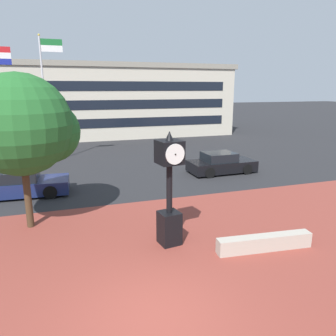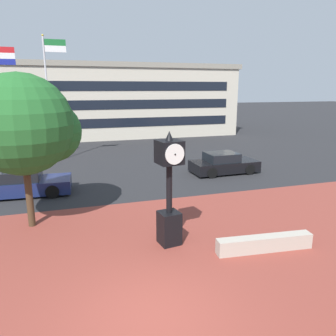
# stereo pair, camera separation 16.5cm
# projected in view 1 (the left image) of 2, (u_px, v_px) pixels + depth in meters

# --- Properties ---
(ground_plane) EXTENTS (200.00, 200.00, 0.00)m
(ground_plane) POSITION_uv_depth(u_px,v_px,m) (154.00, 317.00, 7.43)
(ground_plane) COLOR #262628
(plaza_brick_paving) EXTENTS (44.00, 11.71, 0.01)m
(plaza_brick_paving) POSITION_uv_depth(u_px,v_px,m) (136.00, 274.00, 9.14)
(plaza_brick_paving) COLOR brown
(plaza_brick_paving) RESTS_ON ground
(planter_wall) EXTENTS (3.22, 0.70, 0.50)m
(planter_wall) POSITION_uv_depth(u_px,v_px,m) (264.00, 243.00, 10.48)
(planter_wall) COLOR #ADA393
(planter_wall) RESTS_ON ground
(street_clock) EXTENTS (0.85, 0.90, 3.83)m
(street_clock) POSITION_uv_depth(u_px,v_px,m) (169.00, 192.00, 10.54)
(street_clock) COLOR black
(street_clock) RESTS_ON ground
(plaza_tree) EXTENTS (3.90, 3.62, 5.68)m
(plaza_tree) POSITION_uv_depth(u_px,v_px,m) (26.00, 127.00, 11.57)
(plaza_tree) COLOR #42301E
(plaza_tree) RESTS_ON ground
(car_street_near) EXTENTS (4.48, 2.14, 1.28)m
(car_street_near) POSITION_uv_depth(u_px,v_px,m) (21.00, 184.00, 15.75)
(car_street_near) COLOR navy
(car_street_near) RESTS_ON ground
(car_street_far) EXTENTS (4.12, 2.06, 1.28)m
(car_street_far) POSITION_uv_depth(u_px,v_px,m) (221.00, 164.00, 20.02)
(car_street_far) COLOR black
(car_street_far) RESTS_ON ground
(flagpole_secondary) EXTENTS (1.47, 0.14, 8.50)m
(flagpole_secondary) POSITION_uv_depth(u_px,v_px,m) (46.00, 92.00, 21.62)
(flagpole_secondary) COLOR silver
(flagpole_secondary) RESTS_ON ground
(civic_building) EXTENTS (28.16, 15.06, 7.58)m
(civic_building) POSITION_uv_depth(u_px,v_px,m) (98.00, 100.00, 38.13)
(civic_building) COLOR beige
(civic_building) RESTS_ON ground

